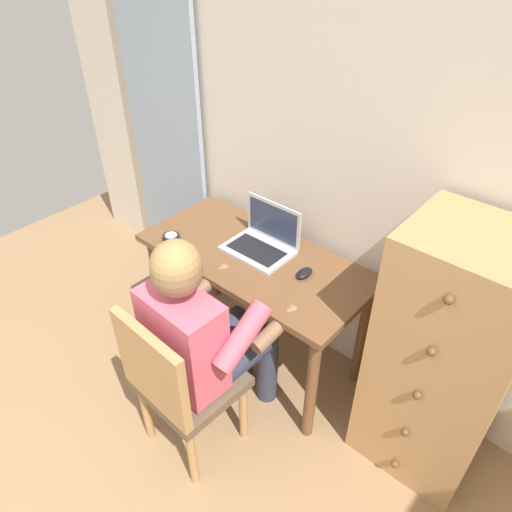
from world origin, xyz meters
TOP-DOWN VIEW (x-y plane):
  - wall_back at (0.00, 2.20)m, footprint 4.80×0.05m
  - curtain_panel at (-1.48, 2.13)m, footprint 0.64×0.03m
  - desk at (-0.50, 1.84)m, footprint 1.23×0.57m
  - dresser at (0.50, 1.91)m, footprint 0.51×0.48m
  - chair at (-0.35, 1.17)m, footprint 0.43×0.42m
  - person_seated at (-0.34, 1.35)m, footprint 0.54×0.59m
  - laptop at (-0.50, 1.92)m, footprint 0.34×0.25m
  - computer_mouse at (-0.21, 1.88)m, footprint 0.06×0.10m
  - desk_clock at (-0.92, 1.66)m, footprint 0.09×0.09m

SIDE VIEW (x-z plane):
  - chair at x=-0.35m, z-range 0.05..0.91m
  - desk at x=-0.50m, z-range 0.25..0.97m
  - dresser at x=0.50m, z-range 0.00..1.24m
  - person_seated at x=-0.34m, z-range 0.07..1.25m
  - desk_clock at x=-0.92m, z-range 0.72..0.75m
  - computer_mouse at x=-0.21m, z-range 0.72..0.75m
  - laptop at x=-0.50m, z-range 0.65..0.89m
  - curtain_panel at x=-1.48m, z-range 0.00..2.25m
  - wall_back at x=0.00m, z-range 0.00..2.50m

